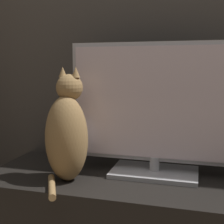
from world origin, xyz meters
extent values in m
cube|color=#B7B7BC|center=(-0.04, 0.97, 0.44)|extent=(0.38, 0.23, 0.02)
cylinder|color=#B7B7BC|center=(-0.04, 0.97, 0.48)|extent=(0.04, 0.04, 0.06)
cube|color=#B7B7BC|center=(-0.04, 0.98, 0.76)|extent=(0.78, 0.02, 0.53)
cube|color=silver|center=(-0.04, 0.97, 0.76)|extent=(0.74, 0.01, 0.49)
ellipsoid|color=#997547|center=(-0.39, 0.80, 0.62)|extent=(0.20, 0.19, 0.37)
ellipsoid|color=silver|center=(-0.39, 0.86, 0.60)|extent=(0.11, 0.07, 0.20)
sphere|color=#997547|center=(-0.39, 0.83, 0.83)|extent=(0.13, 0.13, 0.11)
cone|color=#997547|center=(-0.42, 0.84, 0.90)|extent=(0.04, 0.04, 0.04)
cone|color=#997547|center=(-0.36, 0.83, 0.90)|extent=(0.04, 0.04, 0.04)
cylinder|color=#997547|center=(-0.41, 0.68, 0.45)|extent=(0.13, 0.21, 0.03)
camera|label=1|loc=(0.14, -0.39, 0.92)|focal=50.00mm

